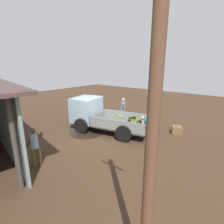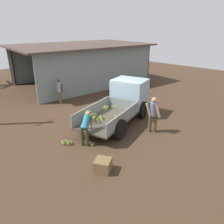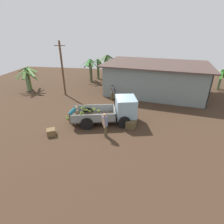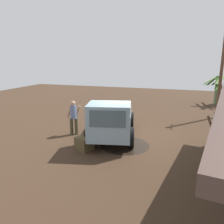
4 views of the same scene
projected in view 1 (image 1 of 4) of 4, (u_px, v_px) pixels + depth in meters
name	position (u px, v px, depth m)	size (l,w,h in m)	color
ground	(103.00, 135.00, 9.79)	(36.00, 36.00, 0.00)	#3E2B1D
mud_patch_0	(87.00, 132.00, 10.29)	(2.13, 2.13, 0.01)	black
cargo_truck	(94.00, 113.00, 10.52)	(4.90, 2.79, 1.92)	#3E372D
utility_pole	(152.00, 146.00, 2.47)	(1.09, 0.19, 5.36)	brown
person_foreground_visitor	(123.00, 109.00, 11.74)	(0.52, 0.69, 1.69)	#474028
person_worker_loading	(148.00, 126.00, 9.03)	(0.80, 0.76, 1.30)	#363321
person_bystander_near_shed	(35.00, 145.00, 6.68)	(0.50, 0.66, 1.56)	brown
banana_bunch_on_ground_0	(154.00, 143.00, 8.55)	(0.25, 0.25, 0.19)	brown
banana_bunch_on_ground_1	(150.00, 136.00, 9.48)	(0.19, 0.19, 0.13)	#48412F
banana_bunch_on_ground_2	(155.00, 145.00, 8.34)	(0.27, 0.27, 0.20)	brown
wooden_crate_0	(177.00, 130.00, 10.01)	(0.53, 0.53, 0.43)	brown
wooden_crate_1	(92.00, 118.00, 11.91)	(0.60, 0.60, 0.56)	brown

